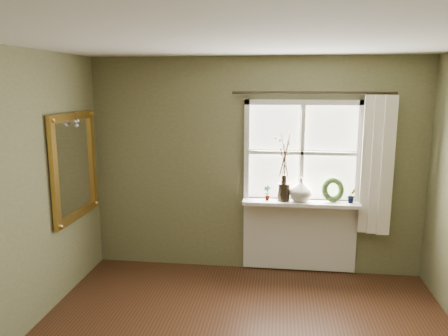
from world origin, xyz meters
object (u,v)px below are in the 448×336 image
cream_vase (301,190)px  gilt_mirror (75,166)px  dark_jug (284,192)px  wreath (333,192)px

cream_vase → gilt_mirror: (-2.51, -0.55, 0.33)m
dark_jug → wreath: wreath is taller
dark_jug → gilt_mirror: gilt_mirror is taller
wreath → cream_vase: bearing=161.8°
cream_vase → wreath: size_ratio=0.96×
dark_jug → wreath: bearing=4.0°
dark_jug → wreath: size_ratio=0.73×
cream_vase → dark_jug: bearing=180.0°
dark_jug → gilt_mirror: bearing=-166.7°
gilt_mirror → cream_vase: bearing=12.3°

